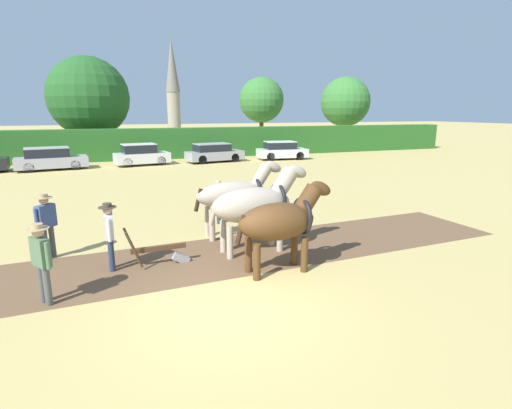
% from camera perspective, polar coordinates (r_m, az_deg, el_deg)
% --- Properties ---
extents(ground_plane, '(240.00, 240.00, 0.00)m').
position_cam_1_polar(ground_plane, '(8.28, -3.89, -14.63)').
color(ground_plane, tan).
extents(plowed_furrow_strip, '(22.36, 4.22, 0.01)m').
position_cam_1_polar(plowed_furrow_strip, '(10.61, -17.71, -8.78)').
color(plowed_furrow_strip, brown).
rests_on(plowed_furrow_strip, ground).
extents(hedgerow, '(61.19, 1.72, 2.49)m').
position_cam_1_polar(hedgerow, '(34.32, -17.07, 8.24)').
color(hedgerow, '#286023').
rests_on(hedgerow, ground).
extents(tree_left, '(6.87, 6.87, 8.47)m').
position_cam_1_polar(tree_left, '(38.45, -22.81, 13.93)').
color(tree_left, '#4C3823').
rests_on(tree_left, ground).
extents(tree_center_left, '(4.68, 4.68, 7.36)m').
position_cam_1_polar(tree_center_left, '(43.32, 0.79, 14.69)').
color(tree_center_left, brown).
rests_on(tree_center_left, ground).
extents(tree_center, '(5.57, 5.57, 7.70)m').
position_cam_1_polar(tree_center, '(47.95, 12.66, 14.12)').
color(tree_center, '#423323').
rests_on(tree_center, ground).
extents(church_spire, '(2.40, 2.40, 15.59)m').
position_cam_1_polar(church_spire, '(71.44, -11.82, 16.37)').
color(church_spire, gray).
rests_on(church_spire, ground).
extents(draft_horse_lead_left, '(2.62, 1.05, 2.27)m').
position_cam_1_polar(draft_horse_lead_left, '(9.62, 3.57, -2.36)').
color(draft_horse_lead_left, '#513319').
rests_on(draft_horse_lead_left, ground).
extents(draft_horse_lead_right, '(3.00, 1.13, 2.47)m').
position_cam_1_polar(draft_horse_lead_right, '(11.00, -0.06, 0.07)').
color(draft_horse_lead_right, '#B2A38E').
rests_on(draft_horse_lead_right, ground).
extents(draft_horse_trail_left, '(2.97, 0.97, 2.40)m').
position_cam_1_polar(draft_horse_trail_left, '(12.44, -2.90, 1.49)').
color(draft_horse_trail_left, '#B2A38E').
rests_on(draft_horse_trail_left, ground).
extents(plow, '(1.63, 0.48, 1.13)m').
position_cam_1_polar(plow, '(10.60, -13.01, -6.68)').
color(plow, '#4C331E').
rests_on(plow, ground).
extents(farmer_at_plow, '(0.43, 0.66, 1.70)m').
position_cam_1_polar(farmer_at_plow, '(10.40, -20.21, -3.62)').
color(farmer_at_plow, '#28334C').
rests_on(farmer_at_plow, ground).
extents(farmer_beside_team, '(0.29, 0.62, 1.55)m').
position_cam_1_polar(farmer_beside_team, '(13.99, -5.39, 0.85)').
color(farmer_beside_team, '#28334C').
rests_on(farmer_beside_team, ground).
extents(farmer_onlooker_left, '(0.43, 0.57, 1.70)m').
position_cam_1_polar(farmer_onlooker_left, '(9.13, -28.34, -6.71)').
color(farmer_onlooker_left, '#4C4C4C').
rests_on(farmer_onlooker_left, ground).
extents(farmer_onlooker_right, '(0.48, 0.54, 1.77)m').
position_cam_1_polar(farmer_onlooker_right, '(11.89, -27.78, -2.05)').
color(farmer_onlooker_right, '#4C4C4C').
rests_on(farmer_onlooker_right, ground).
extents(parked_car_center_left, '(4.65, 2.37, 1.52)m').
position_cam_1_polar(parked_car_center_left, '(30.24, -27.32, 5.78)').
color(parked_car_center_left, '#A8A8B2').
rests_on(parked_car_center_left, ground).
extents(parked_car_center, '(4.04, 2.27, 1.56)m').
position_cam_1_polar(parked_car_center, '(30.48, -16.09, 6.82)').
color(parked_car_center, silver).
rests_on(parked_car_center, ground).
extents(parked_car_center_right, '(4.59, 2.39, 1.45)m').
position_cam_1_polar(parked_car_center_right, '(31.31, -6.02, 7.33)').
color(parked_car_center_right, '#9E9EA8').
rests_on(parked_car_center_right, ground).
extents(parked_car_right, '(4.14, 2.15, 1.47)m').
position_cam_1_polar(parked_car_right, '(32.99, 3.67, 7.69)').
color(parked_car_right, silver).
rests_on(parked_car_right, ground).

